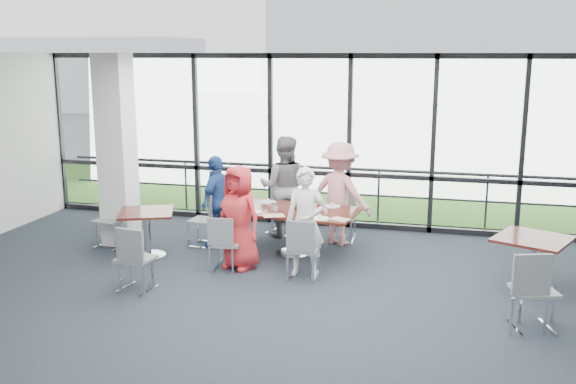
% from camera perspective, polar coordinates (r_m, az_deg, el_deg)
% --- Properties ---
extents(floor, '(12.00, 10.00, 0.02)m').
position_cam_1_polar(floor, '(7.53, -0.89, -13.03)').
color(floor, '#1C232C').
rests_on(floor, ground).
extents(ceiling, '(12.00, 10.00, 0.04)m').
position_cam_1_polar(ceiling, '(6.80, -0.98, 12.21)').
color(ceiling, white).
rests_on(ceiling, ground).
extents(curtain_wall_back, '(12.00, 0.10, 3.20)m').
position_cam_1_polar(curtain_wall_back, '(11.81, 5.48, 4.42)').
color(curtain_wall_back, white).
rests_on(curtain_wall_back, ground).
extents(structural_column, '(0.50, 0.50, 3.20)m').
position_cam_1_polar(structural_column, '(11.10, -14.96, 3.55)').
color(structural_column, white).
rests_on(structural_column, ground).
extents(apron, '(80.00, 70.00, 0.02)m').
position_cam_1_polar(apron, '(16.97, 8.00, 1.23)').
color(apron, slate).
rests_on(apron, ground).
extents(grass_strip, '(80.00, 5.00, 0.01)m').
position_cam_1_polar(grass_strip, '(15.02, 7.14, -0.08)').
color(grass_strip, '#30621B').
rests_on(grass_strip, ground).
extents(hangar_main, '(24.00, 10.00, 6.00)m').
position_cam_1_polar(hangar_main, '(38.62, 17.98, 11.44)').
color(hangar_main, white).
rests_on(hangar_main, ground).
extents(hangar_aux, '(10.00, 6.00, 4.00)m').
position_cam_1_polar(hangar_aux, '(39.85, -15.71, 10.14)').
color(hangar_aux, white).
rests_on(hangar_aux, ground).
extents(guard_rail, '(12.00, 0.06, 0.06)m').
position_cam_1_polar(guard_rail, '(12.59, 5.80, -0.18)').
color(guard_rail, '#2D2D33').
rests_on(guard_rail, ground).
extents(main_table, '(2.16, 1.34, 0.75)m').
position_cam_1_polar(main_table, '(10.29, 0.41, -2.18)').
color(main_table, '#36140A').
rests_on(main_table, ground).
extents(side_table_left, '(1.08, 1.08, 0.75)m').
position_cam_1_polar(side_table_left, '(10.42, -12.47, -2.34)').
color(side_table_left, '#36140A').
rests_on(side_table_left, ground).
extents(side_table_right, '(1.20, 1.20, 0.75)m').
position_cam_1_polar(side_table_right, '(9.37, 20.89, -4.45)').
color(side_table_right, '#36140A').
rests_on(side_table_right, ground).
extents(diner_near_left, '(0.90, 0.74, 1.58)m').
position_cam_1_polar(diner_near_left, '(9.64, -4.37, -2.26)').
color(diner_near_left, red).
rests_on(diner_near_left, ground).
extents(diner_near_right, '(0.59, 0.44, 1.61)m').
position_cam_1_polar(diner_near_right, '(9.29, 1.57, -2.70)').
color(diner_near_right, silver).
rests_on(diner_near_right, ground).
extents(diner_far_left, '(0.94, 0.66, 1.79)m').
position_cam_1_polar(diner_far_left, '(11.26, -0.36, 0.46)').
color(diner_far_left, slate).
rests_on(diner_far_left, ground).
extents(diner_far_right, '(1.26, 0.94, 1.75)m').
position_cam_1_polar(diner_far_right, '(10.85, 4.63, -0.15)').
color(diner_far_right, pink).
rests_on(diner_far_right, ground).
extents(diner_end, '(0.64, 0.98, 1.55)m').
position_cam_1_polar(diner_end, '(10.79, -6.31, -0.82)').
color(diner_end, '#254891').
rests_on(diner_end, ground).
extents(chair_main_nl, '(0.46, 0.46, 0.82)m').
position_cam_1_polar(chair_main_nl, '(9.67, -5.47, -4.58)').
color(chair_main_nl, slate).
rests_on(chair_main_nl, ground).
extents(chair_main_nr, '(0.43, 0.43, 0.88)m').
position_cam_1_polar(chair_main_nr, '(9.27, 1.38, -5.09)').
color(chair_main_nr, slate).
rests_on(chair_main_nr, ground).
extents(chair_main_fl, '(0.59, 0.59, 0.97)m').
position_cam_1_polar(chair_main_fl, '(11.54, -0.54, -1.36)').
color(chair_main_fl, slate).
rests_on(chair_main_fl, ground).
extents(chair_main_fr, '(0.41, 0.41, 0.83)m').
position_cam_1_polar(chair_main_fr, '(11.09, 4.91, -2.35)').
color(chair_main_fr, slate).
rests_on(chair_main_fr, ground).
extents(chair_main_end, '(0.46, 0.46, 0.88)m').
position_cam_1_polar(chair_main_end, '(10.89, -7.49, -2.52)').
color(chair_main_end, slate).
rests_on(chair_main_end, ground).
extents(chair_spare_la, '(0.50, 0.50, 0.91)m').
position_cam_1_polar(chair_spare_la, '(9.04, -13.38, -5.81)').
color(chair_spare_la, slate).
rests_on(chair_spare_la, ground).
extents(chair_spare_lb, '(0.53, 0.53, 0.92)m').
position_cam_1_polar(chair_spare_lb, '(11.12, -15.53, -2.46)').
color(chair_spare_lb, slate).
rests_on(chair_spare_lb, ground).
extents(chair_spare_r, '(0.59, 0.59, 0.96)m').
position_cam_1_polar(chair_spare_r, '(8.12, 21.04, -8.21)').
color(chair_spare_r, slate).
rests_on(chair_spare_r, ground).
extents(plate_nl, '(0.28, 0.28, 0.01)m').
position_cam_1_polar(plate_nl, '(10.08, -3.14, -1.79)').
color(plate_nl, white).
rests_on(plate_nl, main_table).
extents(plate_nr, '(0.28, 0.28, 0.01)m').
position_cam_1_polar(plate_nr, '(9.69, 2.88, -2.37)').
color(plate_nr, white).
rests_on(plate_nr, main_table).
extents(plate_fl, '(0.26, 0.26, 0.01)m').
position_cam_1_polar(plate_fl, '(10.72, -1.75, -0.91)').
color(plate_fl, white).
rests_on(plate_fl, main_table).
extents(plate_fr, '(0.25, 0.25, 0.01)m').
position_cam_1_polar(plate_fr, '(10.46, 3.99, -1.27)').
color(plate_fr, white).
rests_on(plate_fr, main_table).
extents(plate_end, '(0.25, 0.25, 0.01)m').
position_cam_1_polar(plate_end, '(10.56, -4.13, -1.15)').
color(plate_end, white).
rests_on(plate_end, main_table).
extents(tumbler_a, '(0.07, 0.07, 0.13)m').
position_cam_1_polar(tumbler_a, '(10.13, -1.34, -1.37)').
color(tumbler_a, white).
rests_on(tumbler_a, main_table).
extents(tumbler_b, '(0.07, 0.07, 0.15)m').
position_cam_1_polar(tumbler_b, '(9.95, 1.78, -1.58)').
color(tumbler_b, white).
rests_on(tumbler_b, main_table).
extents(tumbler_c, '(0.07, 0.07, 0.15)m').
position_cam_1_polar(tumbler_c, '(10.44, 0.80, -0.91)').
color(tumbler_c, white).
rests_on(tumbler_c, main_table).
extents(tumbler_d, '(0.07, 0.07, 0.14)m').
position_cam_1_polar(tumbler_d, '(10.42, -3.52, -0.99)').
color(tumbler_d, white).
rests_on(tumbler_d, main_table).
extents(menu_a, '(0.40, 0.35, 0.00)m').
position_cam_1_polar(menu_a, '(9.87, -1.29, -2.11)').
color(menu_a, beige).
rests_on(menu_a, main_table).
extents(menu_b, '(0.35, 0.31, 0.00)m').
position_cam_1_polar(menu_b, '(9.69, 4.65, -2.42)').
color(menu_b, beige).
rests_on(menu_b, main_table).
extents(menu_c, '(0.29, 0.20, 0.00)m').
position_cam_1_polar(menu_c, '(10.60, 1.78, -1.11)').
color(menu_c, beige).
rests_on(menu_c, main_table).
extents(condiment_caddy, '(0.10, 0.07, 0.04)m').
position_cam_1_polar(condiment_caddy, '(10.27, 0.89, -1.44)').
color(condiment_caddy, black).
rests_on(condiment_caddy, main_table).
extents(ketchup_bottle, '(0.06, 0.06, 0.18)m').
position_cam_1_polar(ketchup_bottle, '(10.28, 0.84, -1.02)').
color(ketchup_bottle, '#AA120F').
rests_on(ketchup_bottle, main_table).
extents(green_bottle, '(0.05, 0.05, 0.20)m').
position_cam_1_polar(green_bottle, '(10.29, 0.79, -0.95)').
color(green_bottle, '#176A28').
rests_on(green_bottle, main_table).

